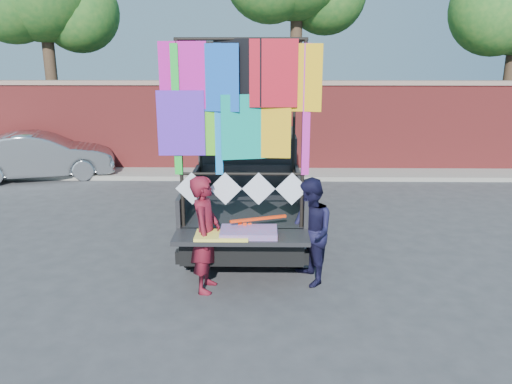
{
  "coord_description": "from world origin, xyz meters",
  "views": [
    {
      "loc": [
        0.04,
        -7.42,
        3.34
      ],
      "look_at": [
        -0.08,
        0.04,
        1.27
      ],
      "focal_mm": 35.0,
      "sensor_mm": 36.0,
      "label": 1
    }
  ],
  "objects_px": {
    "pickup_truck": "(248,180)",
    "sedan": "(41,156)",
    "man": "(310,232)",
    "woman": "(206,234)"
  },
  "relations": [
    {
      "from": "sedan",
      "to": "woman",
      "type": "xyz_separation_m",
      "value": [
        5.29,
        -6.69,
        0.22
      ]
    },
    {
      "from": "sedan",
      "to": "man",
      "type": "bearing_deg",
      "value": -149.54
    },
    {
      "from": "pickup_truck",
      "to": "sedan",
      "type": "xyz_separation_m",
      "value": [
        -5.81,
        3.65,
        -0.26
      ]
    },
    {
      "from": "pickup_truck",
      "to": "woman",
      "type": "distance_m",
      "value": 3.08
    },
    {
      "from": "pickup_truck",
      "to": "man",
      "type": "bearing_deg",
      "value": -70.39
    },
    {
      "from": "woman",
      "to": "pickup_truck",
      "type": "bearing_deg",
      "value": -4.09
    },
    {
      "from": "sedan",
      "to": "man",
      "type": "relative_size",
      "value": 2.4
    },
    {
      "from": "sedan",
      "to": "man",
      "type": "distance_m",
      "value": 9.37
    },
    {
      "from": "sedan",
      "to": "woman",
      "type": "relative_size",
      "value": 2.26
    },
    {
      "from": "pickup_truck",
      "to": "sedan",
      "type": "relative_size",
      "value": 1.46
    }
  ]
}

